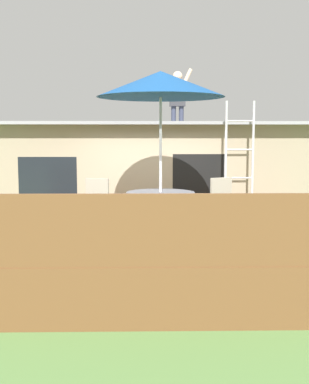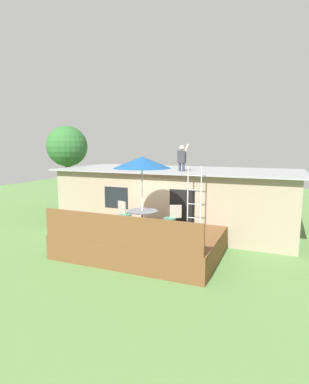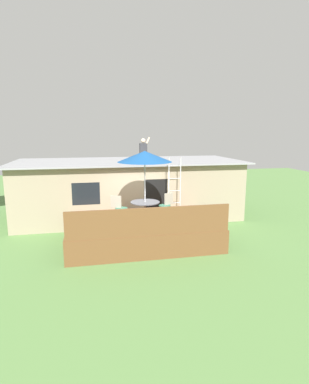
{
  "view_description": "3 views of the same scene",
  "coord_description": "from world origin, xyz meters",
  "px_view_note": "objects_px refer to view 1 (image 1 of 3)",
  "views": [
    {
      "loc": [
        -0.13,
        -7.58,
        2.39
      ],
      "look_at": [
        0.04,
        1.16,
        1.38
      ],
      "focal_mm": 45.58,
      "sensor_mm": 36.0,
      "label": 1
    },
    {
      "loc": [
        4.32,
        -9.25,
        3.67
      ],
      "look_at": [
        0.01,
        0.99,
        1.99
      ],
      "focal_mm": 28.43,
      "sensor_mm": 36.0,
      "label": 2
    },
    {
      "loc": [
        -1.73,
        -10.76,
        3.98
      ],
      "look_at": [
        0.59,
        0.43,
        1.74
      ],
      "focal_mm": 28.77,
      "sensor_mm": 36.0,
      "label": 3
    }
  ],
  "objects_px": {
    "patio_table": "(161,203)",
    "patio_umbrella": "(161,84)",
    "patio_chair_left": "(104,208)",
    "person_figure": "(178,93)",
    "step_ladder": "(239,164)",
    "patio_chair_right": "(214,207)"
  },
  "relations": [
    {
      "from": "patio_table",
      "to": "patio_umbrella",
      "type": "relative_size",
      "value": 0.41
    },
    {
      "from": "patio_table",
      "to": "patio_chair_left",
      "type": "xyz_separation_m",
      "value": [
        -0.88,
        0.36,
        -0.13
      ]
    },
    {
      "from": "person_figure",
      "to": "patio_chair_left",
      "type": "height_order",
      "value": "person_figure"
    },
    {
      "from": "step_ladder",
      "to": "person_figure",
      "type": "bearing_deg",
      "value": 121.5
    },
    {
      "from": "step_ladder",
      "to": "patio_chair_left",
      "type": "bearing_deg",
      "value": -158.6
    },
    {
      "from": "patio_table",
      "to": "patio_umbrella",
      "type": "bearing_deg",
      "value": -135.0
    },
    {
      "from": "patio_chair_left",
      "to": "patio_chair_right",
      "type": "bearing_deg",
      "value": 24.99
    },
    {
      "from": "person_figure",
      "to": "patio_chair_right",
      "type": "height_order",
      "value": "person_figure"
    },
    {
      "from": "person_figure",
      "to": "patio_chair_left",
      "type": "distance_m",
      "value": 3.48
    },
    {
      "from": "patio_table",
      "to": "step_ladder",
      "type": "xyz_separation_m",
      "value": [
        1.43,
        1.26,
        0.51
      ]
    },
    {
      "from": "person_figure",
      "to": "patio_umbrella",
      "type": "bearing_deg",
      "value": -98.86
    },
    {
      "from": "patio_umbrella",
      "to": "step_ladder",
      "type": "relative_size",
      "value": 1.15
    },
    {
      "from": "patio_umbrella",
      "to": "step_ladder",
      "type": "xyz_separation_m",
      "value": [
        1.43,
        1.26,
        -1.25
      ]
    },
    {
      "from": "patio_umbrella",
      "to": "patio_chair_left",
      "type": "relative_size",
      "value": 2.76
    },
    {
      "from": "person_figure",
      "to": "step_ladder",
      "type": "bearing_deg",
      "value": -58.5
    },
    {
      "from": "patio_chair_left",
      "to": "patio_chair_right",
      "type": "height_order",
      "value": "same"
    },
    {
      "from": "step_ladder",
      "to": "patio_chair_left",
      "type": "relative_size",
      "value": 2.39
    },
    {
      "from": "step_ladder",
      "to": "patio_table",
      "type": "bearing_deg",
      "value": -138.57
    },
    {
      "from": "patio_umbrella",
      "to": "person_figure",
      "type": "bearing_deg",
      "value": 81.14
    },
    {
      "from": "patio_chair_left",
      "to": "patio_chair_right",
      "type": "distance_m",
      "value": 1.77
    },
    {
      "from": "patio_umbrella",
      "to": "patio_chair_left",
      "type": "bearing_deg",
      "value": 157.91
    },
    {
      "from": "patio_table",
      "to": "person_figure",
      "type": "height_order",
      "value": "person_figure"
    }
  ]
}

